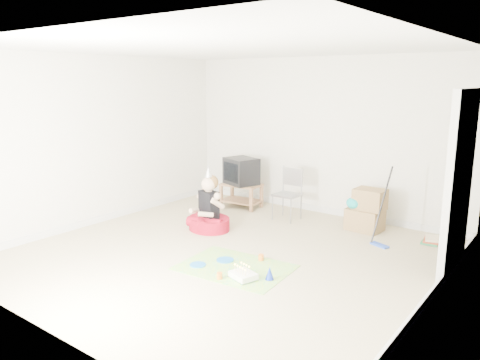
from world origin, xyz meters
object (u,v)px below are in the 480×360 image
Objects in this scene: cardboard_boxes at (366,211)px; tv_stand at (241,193)px; folding_chair at (287,195)px; seated_woman at (209,216)px; birthday_cake at (243,276)px; crt_tv at (241,171)px.

tv_stand is at bearing -178.08° from cardboard_boxes.
tv_stand is 0.84× the size of folding_chair.
cardboard_boxes is (1.24, 0.23, -0.11)m from folding_chair.
seated_woman reaches higher than folding_chair.
seated_woman reaches higher than cardboard_boxes.
birthday_cake is (0.83, -2.31, -0.37)m from folding_chair.
tv_stand is 1.36m from seated_woman.
birthday_cake is (1.86, -2.46, -0.62)m from crt_tv.
crt_tv is 0.55× the size of seated_woman.
cardboard_boxes reaches higher than birthday_cake.
birthday_cake is at bearing -37.65° from seated_woman.
cardboard_boxes is at bearing 1.92° from tv_stand.
tv_stand is at bearing 171.42° from folding_chair.
cardboard_boxes is at bearing 20.50° from crt_tv.
folding_chair is at bearing 10.00° from crt_tv.
crt_tv is 0.63× the size of folding_chair.
seated_woman is at bearing -119.92° from folding_chair.
folding_chair is (1.04, -0.16, 0.16)m from tv_stand.
tv_stand is at bearing 105.77° from seated_woman.
folding_chair reaches higher than cardboard_boxes.
cardboard_boxes is 2.59m from birthday_cake.
crt_tv is 0.84× the size of cardboard_boxes.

